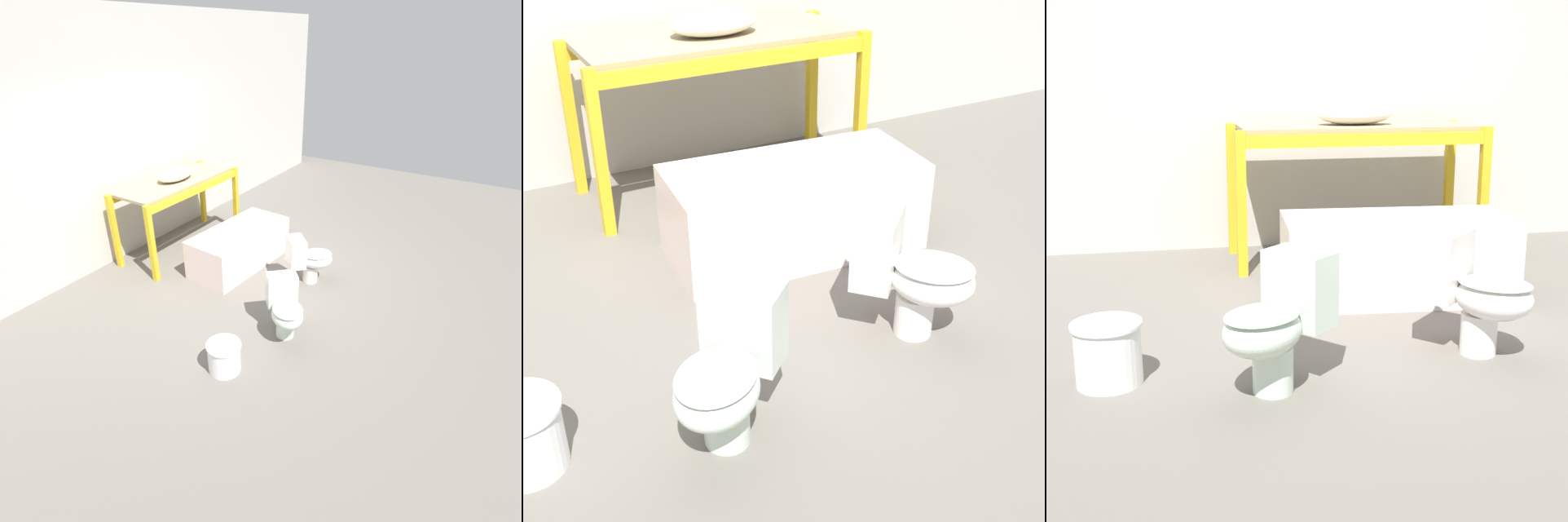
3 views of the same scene
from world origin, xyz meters
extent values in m
plane|color=#666059|center=(0.00, 0.00, 0.00)|extent=(12.00, 12.00, 0.00)
cube|color=beige|center=(0.00, 1.83, 1.60)|extent=(10.80, 0.08, 3.20)
cube|color=gold|center=(-0.58, 0.89, 0.53)|extent=(0.07, 0.07, 1.05)
cube|color=gold|center=(1.28, 0.89, 0.53)|extent=(0.07, 0.07, 1.05)
cube|color=gold|center=(-0.58, 1.58, 0.53)|extent=(0.07, 0.07, 1.05)
cube|color=gold|center=(1.28, 1.58, 0.53)|extent=(0.07, 0.07, 1.05)
cube|color=gold|center=(0.35, 0.89, 0.97)|extent=(1.86, 0.06, 0.09)
cube|color=gold|center=(0.35, 1.58, 0.97)|extent=(1.86, 0.06, 0.09)
cube|color=#998466|center=(0.35, 1.24, 1.03)|extent=(1.79, 0.62, 0.04)
ellipsoid|color=silver|center=(0.34, 1.25, 1.13)|extent=(0.59, 0.35, 0.16)
cylinder|color=silver|center=(0.34, 1.35, 1.25)|extent=(0.02, 0.02, 0.08)
cube|color=silver|center=(0.36, 0.19, 0.27)|extent=(1.53, 0.78, 0.54)
cube|color=beige|center=(0.36, 0.19, 0.43)|extent=(1.44, 0.69, 0.23)
cylinder|color=white|center=(0.48, -0.85, 0.11)|extent=(0.19, 0.19, 0.23)
ellipsoid|color=white|center=(0.53, -0.90, 0.32)|extent=(0.52, 0.52, 0.23)
ellipsoid|color=beige|center=(0.53, -0.90, 0.40)|extent=(0.50, 0.50, 0.03)
cube|color=white|center=(0.34, -0.70, 0.46)|extent=(0.37, 0.36, 0.37)
cylinder|color=silver|center=(-0.66, -1.11, 0.11)|extent=(0.19, 0.19, 0.23)
ellipsoid|color=silver|center=(-0.72, -1.16, 0.32)|extent=(0.53, 0.52, 0.23)
ellipsoid|color=#A3B3A3|center=(-0.72, -1.16, 0.40)|extent=(0.50, 0.49, 0.03)
cube|color=silver|center=(-0.51, -0.97, 0.46)|extent=(0.36, 0.37, 0.37)
cylinder|color=white|center=(-1.42, -0.86, 0.15)|extent=(0.32, 0.32, 0.31)
cylinder|color=white|center=(-1.42, -0.86, 0.30)|extent=(0.34, 0.34, 0.02)
camera|label=1|loc=(-3.74, -2.73, 2.90)|focal=28.00mm
camera|label=2|loc=(-1.50, -3.19, 2.21)|focal=50.00mm
camera|label=3|loc=(-1.12, -4.23, 1.48)|focal=50.00mm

